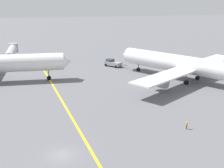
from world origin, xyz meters
The scene contains 6 objects.
ground_plane centered at (0.00, 0.00, 0.00)m, with size 600.00×600.00×0.00m, color slate.
taxiway_stripe centered at (3.58, 10.00, 0.00)m, with size 0.50×120.00×0.01m, color yellow.
airliner_being_pushed centered at (38.28, 39.33, 4.87)m, with size 43.48×41.63×15.29m.
pushback_tug centered at (20.53, 62.31, 1.23)m, with size 7.46×8.13×2.91m.
ground_crew_wing_walker_right centered at (24.55, 5.90, 0.85)m, with size 0.36×0.36×1.64m.
jet_bridge centered at (-15.89, 75.84, 4.29)m, with size 4.17×22.39×6.06m.
Camera 1 is at (-0.55, -47.80, 26.00)m, focal length 50.84 mm.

